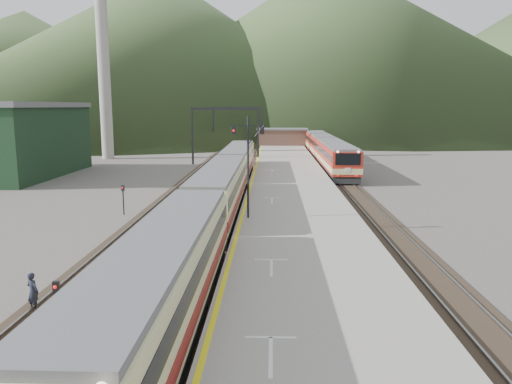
{
  "coord_description": "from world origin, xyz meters",
  "views": [
    {
      "loc": [
        3.82,
        -15.38,
        8.12
      ],
      "look_at": [
        2.65,
        20.17,
        2.0
      ],
      "focal_mm": 35.0,
      "sensor_mm": 36.0,
      "label": 1
    }
  ],
  "objects_px": {
    "main_train": "(220,192)",
    "signal_mast": "(248,156)",
    "worker": "(33,292)",
    "second_train": "(326,149)"
  },
  "relations": [
    {
      "from": "second_train",
      "to": "worker",
      "type": "bearing_deg",
      "value": -107.99
    },
    {
      "from": "worker",
      "to": "second_train",
      "type": "bearing_deg",
      "value": -81.59
    },
    {
      "from": "main_train",
      "to": "signal_mast",
      "type": "distance_m",
      "value": 5.77
    },
    {
      "from": "main_train",
      "to": "worker",
      "type": "distance_m",
      "value": 18.17
    },
    {
      "from": "main_train",
      "to": "second_train",
      "type": "relative_size",
      "value": 1.35
    },
    {
      "from": "signal_mast",
      "to": "worker",
      "type": "relative_size",
      "value": 4.12
    },
    {
      "from": "signal_mast",
      "to": "worker",
      "type": "xyz_separation_m",
      "value": [
        -8.03,
        -12.86,
        -4.2
      ]
    },
    {
      "from": "signal_mast",
      "to": "second_train",
      "type": "bearing_deg",
      "value": 77.1
    },
    {
      "from": "signal_mast",
      "to": "main_train",
      "type": "bearing_deg",
      "value": 117.64
    },
    {
      "from": "main_train",
      "to": "second_train",
      "type": "xyz_separation_m",
      "value": [
        11.5,
        36.01,
        0.2
      ]
    }
  ]
}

